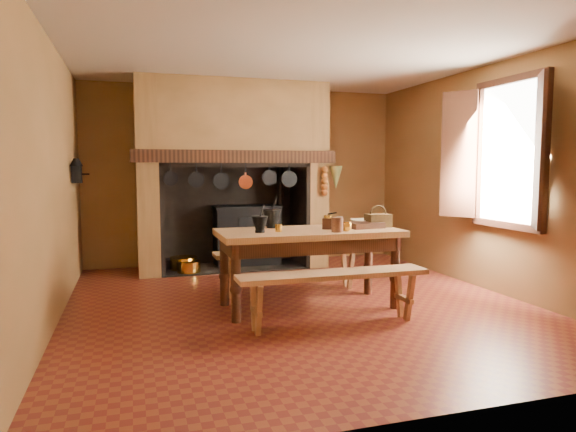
# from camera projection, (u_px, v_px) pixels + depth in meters

# --- Properties ---
(floor) EXTENTS (5.50, 5.50, 0.00)m
(floor) POSITION_uv_depth(u_px,v_px,m) (298.00, 304.00, 5.79)
(floor) COLOR brown
(floor) RESTS_ON ground
(ceiling) EXTENTS (5.50, 5.50, 0.00)m
(ceiling) POSITION_uv_depth(u_px,v_px,m) (299.00, 50.00, 5.53)
(ceiling) COLOR silver
(ceiling) RESTS_ON back_wall
(back_wall) EXTENTS (5.00, 0.02, 2.80)m
(back_wall) POSITION_uv_depth(u_px,v_px,m) (245.00, 176.00, 8.28)
(back_wall) COLOR olive
(back_wall) RESTS_ON floor
(wall_left) EXTENTS (0.02, 5.50, 2.80)m
(wall_left) POSITION_uv_depth(u_px,v_px,m) (52.00, 182.00, 4.93)
(wall_left) COLOR olive
(wall_left) RESTS_ON floor
(wall_right) EXTENTS (0.02, 5.50, 2.80)m
(wall_right) POSITION_uv_depth(u_px,v_px,m) (489.00, 178.00, 6.39)
(wall_right) COLOR olive
(wall_right) RESTS_ON floor
(wall_front) EXTENTS (5.00, 0.02, 2.80)m
(wall_front) POSITION_uv_depth(u_px,v_px,m) (442.00, 190.00, 3.04)
(wall_front) COLOR olive
(wall_front) RESTS_ON floor
(chimney_breast) EXTENTS (2.95, 0.96, 2.80)m
(chimney_breast) POSITION_uv_depth(u_px,v_px,m) (232.00, 149.00, 7.73)
(chimney_breast) COLOR olive
(chimney_breast) RESTS_ON floor
(iron_range) EXTENTS (1.12, 0.55, 1.60)m
(iron_range) POSITION_uv_depth(u_px,v_px,m) (247.00, 234.00, 8.07)
(iron_range) COLOR black
(iron_range) RESTS_ON floor
(hearth_pans) EXTENTS (0.51, 0.62, 0.20)m
(hearth_pans) POSITION_uv_depth(u_px,v_px,m) (184.00, 265.00, 7.59)
(hearth_pans) COLOR gold
(hearth_pans) RESTS_ON floor
(hanging_pans) EXTENTS (1.92, 0.29, 0.27)m
(hanging_pans) POSITION_uv_depth(u_px,v_px,m) (236.00, 180.00, 7.29)
(hanging_pans) COLOR black
(hanging_pans) RESTS_ON chimney_breast
(onion_string) EXTENTS (0.12, 0.10, 0.46)m
(onion_string) POSITION_uv_depth(u_px,v_px,m) (325.00, 181.00, 7.66)
(onion_string) COLOR #93591B
(onion_string) RESTS_ON chimney_breast
(herb_bunch) EXTENTS (0.20, 0.20, 0.35)m
(herb_bunch) POSITION_uv_depth(u_px,v_px,m) (336.00, 178.00, 7.71)
(herb_bunch) COLOR brown
(herb_bunch) RESTS_ON chimney_breast
(window) EXTENTS (0.39, 1.75, 1.76)m
(window) POSITION_uv_depth(u_px,v_px,m) (502.00, 153.00, 5.94)
(window) COLOR white
(window) RESTS_ON wall_right
(wall_coffee_mill) EXTENTS (0.23, 0.16, 0.31)m
(wall_coffee_mill) POSITION_uv_depth(u_px,v_px,m) (77.00, 169.00, 6.42)
(wall_coffee_mill) COLOR black
(wall_coffee_mill) RESTS_ON wall_left
(work_table) EXTENTS (1.98, 0.88, 0.86)m
(work_table) POSITION_uv_depth(u_px,v_px,m) (309.00, 242.00, 5.61)
(work_table) COLOR tan
(work_table) RESTS_ON floor
(bench_front) EXTENTS (1.89, 0.33, 0.53)m
(bench_front) POSITION_uv_depth(u_px,v_px,m) (334.00, 286.00, 4.95)
(bench_front) COLOR tan
(bench_front) RESTS_ON floor
(bench_back) EXTENTS (1.87, 0.33, 0.53)m
(bench_back) POSITION_uv_depth(u_px,v_px,m) (291.00, 261.00, 6.28)
(bench_back) COLOR tan
(bench_back) RESTS_ON floor
(mortar_large) EXTENTS (0.21, 0.21, 0.35)m
(mortar_large) POSITION_uv_depth(u_px,v_px,m) (272.00, 218.00, 5.75)
(mortar_large) COLOR black
(mortar_large) RESTS_ON work_table
(mortar_small) EXTENTS (0.17, 0.17, 0.29)m
(mortar_small) POSITION_uv_depth(u_px,v_px,m) (260.00, 223.00, 5.34)
(mortar_small) COLOR black
(mortar_small) RESTS_ON work_table
(coffee_grinder) EXTENTS (0.18, 0.16, 0.19)m
(coffee_grinder) POSITION_uv_depth(u_px,v_px,m) (328.00, 222.00, 5.66)
(coffee_grinder) COLOR #351B11
(coffee_grinder) RESTS_ON work_table
(brass_mug_a) EXTENTS (0.08, 0.08, 0.08)m
(brass_mug_a) POSITION_uv_depth(u_px,v_px,m) (279.00, 228.00, 5.42)
(brass_mug_a) COLOR gold
(brass_mug_a) RESTS_ON work_table
(brass_mug_b) EXTENTS (0.09, 0.09, 0.08)m
(brass_mug_b) POSITION_uv_depth(u_px,v_px,m) (336.00, 224.00, 5.78)
(brass_mug_b) COLOR gold
(brass_mug_b) RESTS_ON work_table
(mixing_bowl) EXTENTS (0.34, 0.34, 0.07)m
(mixing_bowl) POSITION_uv_depth(u_px,v_px,m) (364.00, 222.00, 6.00)
(mixing_bowl) COLOR beige
(mixing_bowl) RESTS_ON work_table
(stoneware_crock) EXTENTS (0.16, 0.16, 0.15)m
(stoneware_crock) POSITION_uv_depth(u_px,v_px,m) (337.00, 225.00, 5.39)
(stoneware_crock) COLOR brown
(stoneware_crock) RESTS_ON work_table
(glass_jar) EXTENTS (0.09, 0.09, 0.13)m
(glass_jar) POSITION_uv_depth(u_px,v_px,m) (340.00, 222.00, 5.80)
(glass_jar) COLOR beige
(glass_jar) RESTS_ON work_table
(wicker_basket) EXTENTS (0.27, 0.19, 0.25)m
(wicker_basket) POSITION_uv_depth(u_px,v_px,m) (378.00, 220.00, 5.85)
(wicker_basket) COLOR #483115
(wicker_basket) RESTS_ON work_table
(wooden_tray) EXTENTS (0.41, 0.31, 0.07)m
(wooden_tray) POSITION_uv_depth(u_px,v_px,m) (364.00, 225.00, 5.76)
(wooden_tray) COLOR #351B11
(wooden_tray) RESTS_ON work_table
(brass_cup) EXTENTS (0.14, 0.14, 0.09)m
(brass_cup) POSITION_uv_depth(u_px,v_px,m) (346.00, 227.00, 5.45)
(brass_cup) COLOR gold
(brass_cup) RESTS_ON work_table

